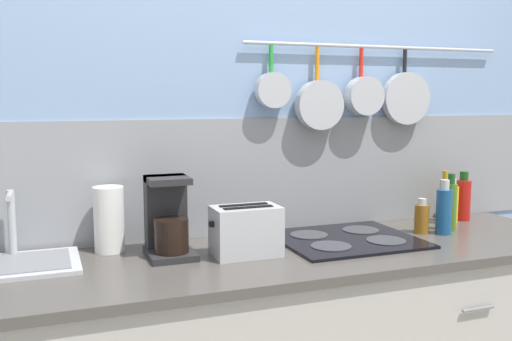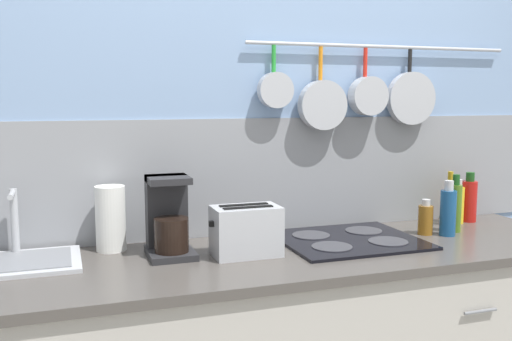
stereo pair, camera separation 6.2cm
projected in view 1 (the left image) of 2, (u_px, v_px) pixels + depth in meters
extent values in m
cube|color=#84A3CC|center=(256.00, 141.00, 2.46)|extent=(7.20, 0.06, 2.60)
cube|color=gray|center=(256.00, 175.00, 2.47)|extent=(7.20, 0.07, 0.49)
cylinder|color=#B7BABF|center=(379.00, 47.00, 2.55)|extent=(1.29, 0.02, 0.02)
cylinder|color=green|center=(271.00, 59.00, 2.38)|extent=(0.02, 0.02, 0.11)
cylinder|color=#B7BABF|center=(273.00, 90.00, 2.37)|extent=(0.15, 0.05, 0.15)
cylinder|color=orange|center=(317.00, 64.00, 2.46)|extent=(0.02, 0.02, 0.14)
cylinder|color=#B7BABF|center=(319.00, 105.00, 2.45)|extent=(0.21, 0.05, 0.21)
cylinder|color=red|center=(361.00, 63.00, 2.53)|extent=(0.02, 0.02, 0.12)
cylinder|color=#B7BABF|center=(364.00, 96.00, 2.52)|extent=(0.17, 0.06, 0.17)
cylinder|color=black|center=(405.00, 61.00, 2.61)|extent=(0.02, 0.02, 0.10)
cylinder|color=#B7BABF|center=(406.00, 98.00, 2.61)|extent=(0.24, 0.04, 0.24)
cylinder|color=slate|center=(478.00, 309.00, 2.10)|extent=(0.14, 0.01, 0.01)
cube|color=#4C4742|center=(291.00, 256.00, 2.16)|extent=(2.49, 0.67, 0.03)
cube|color=#B7BABF|center=(12.00, 266.00, 1.96)|extent=(0.45, 0.33, 0.01)
cube|color=slate|center=(12.00, 263.00, 1.95)|extent=(0.38, 0.26, 0.00)
cylinder|color=#B7BABF|center=(12.00, 225.00, 2.05)|extent=(0.03, 0.03, 0.25)
cylinder|color=#B7BABF|center=(9.00, 196.00, 1.98)|extent=(0.02, 0.13, 0.02)
cylinder|color=white|center=(109.00, 219.00, 2.15)|extent=(0.11, 0.11, 0.25)
cube|color=#262628|center=(170.00, 253.00, 2.09)|extent=(0.17, 0.22, 0.02)
cube|color=#262628|center=(166.00, 214.00, 2.14)|extent=(0.15, 0.08, 0.29)
cylinder|color=black|center=(171.00, 236.00, 2.06)|extent=(0.13, 0.13, 0.12)
cube|color=#262628|center=(168.00, 180.00, 2.08)|extent=(0.15, 0.16, 0.02)
cube|color=#B7BABF|center=(246.00, 231.00, 2.10)|extent=(0.25, 0.15, 0.18)
cube|color=black|center=(248.00, 207.00, 2.07)|extent=(0.19, 0.03, 0.00)
cube|color=black|center=(244.00, 205.00, 2.12)|extent=(0.19, 0.03, 0.00)
cube|color=black|center=(212.00, 224.00, 2.05)|extent=(0.02, 0.02, 0.02)
cube|color=black|center=(347.00, 239.00, 2.33)|extent=(0.55, 0.49, 0.01)
cylinder|color=#38383D|center=(331.00, 246.00, 2.20)|extent=(0.16, 0.16, 0.00)
cylinder|color=#38383D|center=(386.00, 240.00, 2.28)|extent=(0.16, 0.16, 0.00)
cylinder|color=#38383D|center=(309.00, 235.00, 2.38)|extent=(0.16, 0.16, 0.00)
cylinder|color=#38383D|center=(361.00, 230.00, 2.46)|extent=(0.16, 0.16, 0.00)
cylinder|color=#8C5919|center=(422.00, 219.00, 2.45)|extent=(0.06, 0.06, 0.12)
cylinder|color=beige|center=(422.00, 202.00, 2.44)|extent=(0.03, 0.03, 0.03)
cylinder|color=navy|center=(444.00, 212.00, 2.43)|extent=(0.07, 0.07, 0.19)
cylinder|color=beige|center=(445.00, 185.00, 2.42)|extent=(0.04, 0.04, 0.04)
cylinder|color=#4C721E|center=(450.00, 207.00, 2.50)|extent=(0.05, 0.05, 0.21)
cylinder|color=#194C19|center=(452.00, 179.00, 2.48)|extent=(0.03, 0.03, 0.05)
cylinder|color=#4C721E|center=(444.00, 202.00, 2.63)|extent=(0.04, 0.04, 0.20)
cylinder|color=#B28C19|center=(445.00, 176.00, 2.61)|extent=(0.02, 0.02, 0.04)
cylinder|color=yellow|center=(452.00, 204.00, 2.67)|extent=(0.06, 0.06, 0.17)
cylinder|color=beige|center=(453.00, 182.00, 2.66)|extent=(0.03, 0.03, 0.04)
cylinder|color=red|center=(463.00, 200.00, 2.71)|extent=(0.07, 0.07, 0.19)
cylinder|color=#194C19|center=(464.00, 176.00, 2.70)|extent=(0.04, 0.04, 0.04)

